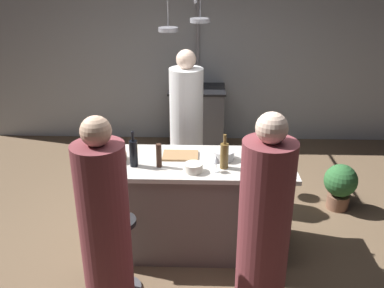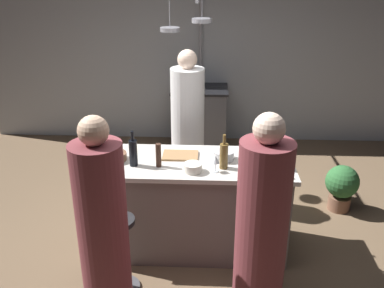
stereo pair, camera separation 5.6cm
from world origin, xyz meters
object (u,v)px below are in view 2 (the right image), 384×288
(cutting_board, at_px, (180,155))
(wine_bottle_white, at_px, (270,152))
(wine_bottle_dark, at_px, (133,152))
(bar_stool_left, at_px, (121,251))
(potted_plant, at_px, (342,185))
(chef, at_px, (188,133))
(stove_range, at_px, (200,118))
(guest_right, at_px, (261,238))
(wine_glass_by_chef, at_px, (281,166))
(pepper_mill, at_px, (158,155))
(mixing_bowl_steel, at_px, (224,155))
(mixing_bowl_ceramic, at_px, (193,168))
(wine_bottle_red, at_px, (280,155))
(wine_glass_near_right_guest, at_px, (215,160))
(bar_stool_right, at_px, (260,255))
(wine_bottle_amber, at_px, (224,155))
(guest_left, at_px, (104,236))
(wine_glass_near_left_guest, at_px, (279,146))
(wine_bottle_rose, at_px, (263,142))
(mixing_bowl_wooden, at_px, (115,156))

(cutting_board, bearing_deg, wine_bottle_white, -10.01)
(wine_bottle_dark, bearing_deg, bar_stool_left, -95.43)
(potted_plant, relative_size, wine_bottle_white, 1.69)
(chef, height_order, bar_stool_left, chef)
(stove_range, height_order, guest_right, guest_right)
(cutting_board, height_order, wine_bottle_white, wine_bottle_white)
(wine_bottle_dark, xyz_separation_m, wine_glass_by_chef, (1.23, -0.16, -0.02))
(pepper_mill, bearing_deg, mixing_bowl_steel, 16.57)
(cutting_board, distance_m, wine_bottle_white, 0.81)
(wine_bottle_dark, relative_size, mixing_bowl_ceramic, 2.03)
(cutting_board, xyz_separation_m, mixing_bowl_ceramic, (0.13, -0.30, 0.03))
(wine_bottle_red, bearing_deg, cutting_board, 166.07)
(guest_right, bearing_deg, pepper_mill, 133.50)
(guest_right, bearing_deg, chef, 107.77)
(chef, height_order, wine_glass_by_chef, chef)
(potted_plant, bearing_deg, chef, 173.28)
(guest_right, xyz_separation_m, wine_glass_near_right_guest, (-0.31, 0.76, 0.22))
(potted_plant, bearing_deg, stove_range, 133.16)
(stove_range, distance_m, bar_stool_right, 3.12)
(wine_bottle_amber, bearing_deg, pepper_mill, 179.47)
(bar_stool_left, relative_size, wine_bottle_amber, 2.22)
(guest_left, bearing_deg, wine_bottle_red, 33.08)
(guest_right, bearing_deg, wine_glass_by_chef, 72.35)
(stove_range, bearing_deg, mixing_bowl_steel, -83.20)
(mixing_bowl_ceramic, bearing_deg, pepper_mill, 163.54)
(wine_bottle_red, bearing_deg, potted_plant, 45.31)
(cutting_board, xyz_separation_m, wine_bottle_red, (0.85, -0.21, 0.12))
(wine_glass_near_left_guest, bearing_deg, bar_stool_left, -150.85)
(wine_bottle_rose, bearing_deg, wine_glass_near_left_guest, -24.97)
(wine_glass_by_chef, bearing_deg, wine_bottle_red, 86.53)
(bar_stool_right, relative_size, mixing_bowl_wooden, 3.23)
(wine_glass_near_left_guest, bearing_deg, guest_right, -103.52)
(stove_range, relative_size, pepper_mill, 4.24)
(wine_bottle_rose, distance_m, wine_bottle_dark, 1.17)
(pepper_mill, bearing_deg, wine_glass_near_left_guest, 12.77)
(bar_stool_left, relative_size, wine_bottle_dark, 2.15)
(wine_bottle_amber, xyz_separation_m, mixing_bowl_wooden, (-0.96, 0.12, -0.08))
(wine_bottle_rose, bearing_deg, guest_right, -95.92)
(guest_right, distance_m, wine_bottle_dark, 1.35)
(wine_bottle_dark, bearing_deg, wine_glass_by_chef, -7.50)
(wine_bottle_white, bearing_deg, chef, 128.02)
(wine_bottle_amber, xyz_separation_m, mixing_bowl_ceramic, (-0.26, -0.08, -0.08))
(bar_stool_left, xyz_separation_m, guest_left, (-0.02, -0.35, 0.39))
(guest_left, bearing_deg, pepper_mill, 71.35)
(wine_glass_near_left_guest, distance_m, mixing_bowl_steel, 0.51)
(bar_stool_right, distance_m, mixing_bowl_steel, 0.92)
(wine_bottle_white, relative_size, wine_bottle_dark, 0.97)
(cutting_board, bearing_deg, wine_bottle_amber, -29.85)
(chef, height_order, wine_bottle_red, chef)
(wine_bottle_amber, xyz_separation_m, wine_glass_near_right_guest, (-0.07, -0.07, -0.01))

